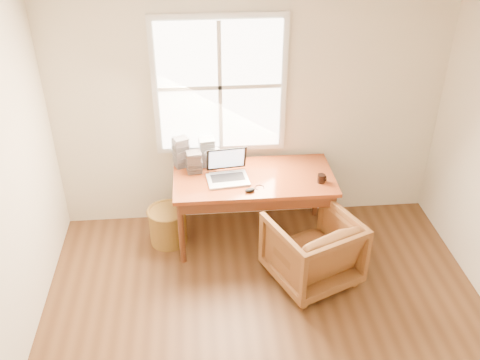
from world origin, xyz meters
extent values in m
cube|color=white|center=(0.00, 0.00, 2.61)|extent=(4.00, 4.50, 0.02)
cube|color=beige|center=(0.00, 2.26, 1.30)|extent=(4.00, 0.02, 2.60)
cube|color=silver|center=(-0.30, 2.22, 1.55)|extent=(1.32, 0.05, 1.42)
cube|color=white|center=(-0.30, 2.19, 1.55)|extent=(1.20, 0.02, 1.30)
cube|color=silver|center=(-0.30, 2.18, 1.55)|extent=(0.04, 0.02, 1.30)
cube|color=silver|center=(-0.30, 2.18, 1.55)|extent=(1.20, 0.02, 0.04)
cube|color=brown|center=(0.00, 1.80, 0.73)|extent=(1.60, 0.80, 0.04)
imported|color=brown|center=(0.48, 1.11, 0.35)|extent=(0.98, 0.99, 0.69)
cylinder|color=olive|center=(-0.89, 1.80, 0.19)|extent=(0.47, 0.47, 0.38)
ellipsoid|color=black|center=(-0.07, 1.53, 0.77)|extent=(0.11, 0.08, 0.03)
cylinder|color=black|center=(0.64, 1.63, 0.79)|extent=(0.09, 0.09, 0.09)
cube|color=silver|center=(-0.45, 2.08, 0.90)|extent=(0.16, 0.15, 0.30)
cube|color=#232428|center=(-0.59, 1.95, 0.86)|extent=(0.16, 0.14, 0.22)
cube|color=#9A98A5|center=(-0.71, 2.08, 0.91)|extent=(0.18, 0.17, 0.32)
cube|color=silver|center=(-0.41, 2.04, 0.85)|extent=(0.19, 0.18, 0.19)
camera|label=1|loc=(-0.54, -2.71, 3.52)|focal=40.00mm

